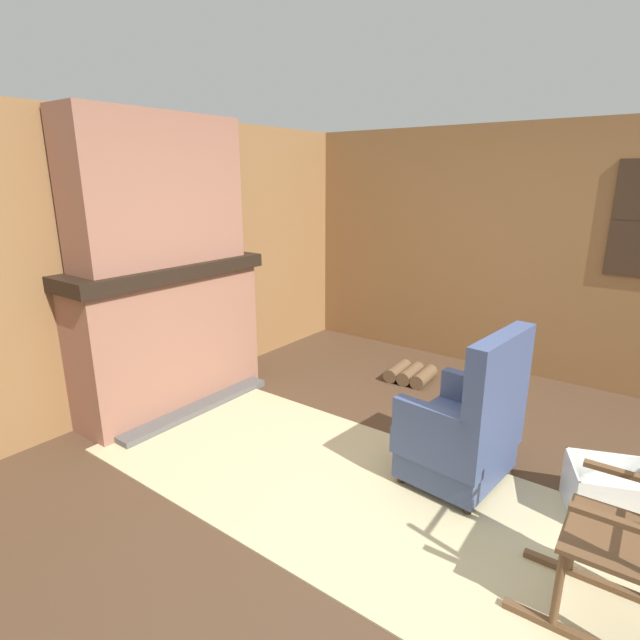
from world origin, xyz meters
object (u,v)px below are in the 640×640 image
(firewood_stack, at_px, (410,374))
(storage_case, at_px, (203,247))
(oil_lamp_vase, at_px, (135,253))
(laundry_basket, at_px, (615,493))
(armchair, at_px, (466,429))
(rocking_chair, at_px, (630,549))

(firewood_stack, bearing_deg, storage_case, -140.22)
(oil_lamp_vase, xyz_separation_m, storage_case, (0.00, 0.68, -0.03))
(laundry_basket, bearing_deg, armchair, -167.08)
(oil_lamp_vase, height_order, storage_case, oil_lamp_vase)
(armchair, bearing_deg, oil_lamp_vase, 18.52)
(laundry_basket, height_order, storage_case, storage_case)
(oil_lamp_vase, bearing_deg, laundry_basket, 13.03)
(rocking_chair, relative_size, storage_case, 4.31)
(oil_lamp_vase, bearing_deg, firewood_stack, 52.26)
(laundry_basket, bearing_deg, firewood_stack, 148.92)
(storage_case, bearing_deg, laundry_basket, 1.67)
(laundry_basket, distance_m, storage_case, 3.57)
(rocking_chair, height_order, firewood_stack, rocking_chair)
(oil_lamp_vase, bearing_deg, storage_case, 89.99)
(armchair, xyz_separation_m, rocking_chair, (0.97, -0.63, 0.02))
(firewood_stack, height_order, oil_lamp_vase, oil_lamp_vase)
(armchair, xyz_separation_m, oil_lamp_vase, (-2.53, -0.59, 0.97))
(firewood_stack, relative_size, laundry_basket, 0.72)
(armchair, xyz_separation_m, storage_case, (-2.53, 0.09, 0.94))
(firewood_stack, xyz_separation_m, storage_case, (-1.49, -1.24, 1.26))
(oil_lamp_vase, bearing_deg, rocking_chair, -0.77)
(armchair, relative_size, rocking_chair, 0.91)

